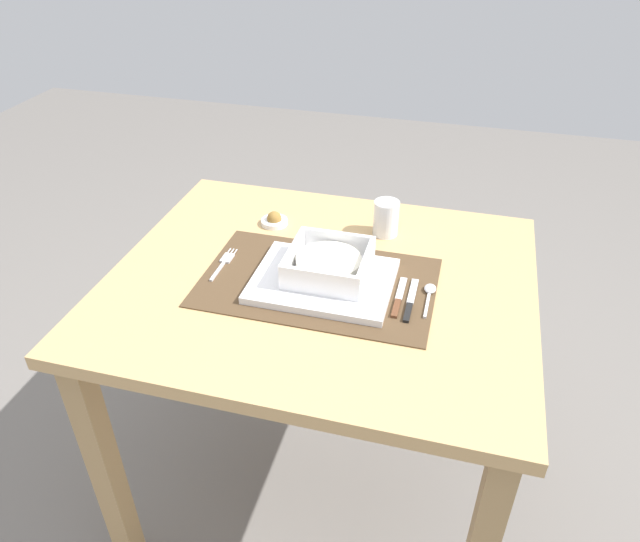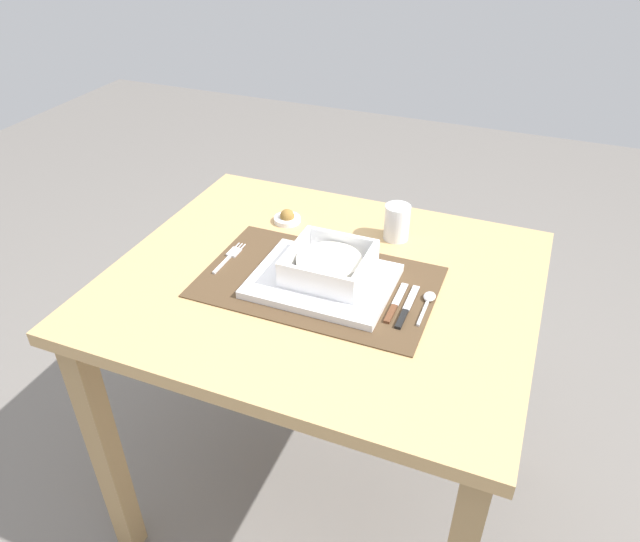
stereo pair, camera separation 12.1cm
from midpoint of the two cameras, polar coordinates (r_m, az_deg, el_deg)
name	(u,v)px [view 1 (the left image)]	position (r m, az deg, el deg)	size (l,w,h in m)	color
ground_plane	(320,489)	(1.77, -2.06, -20.35)	(6.00, 6.00, 0.00)	slate
dining_table	(321,317)	(1.31, -2.60, -4.59)	(0.88, 0.75, 0.72)	tan
placemat	(320,282)	(1.23, -2.82, -1.19)	(0.48, 0.30, 0.00)	#4C3823
serving_plate	(323,281)	(1.22, -2.55, -1.03)	(0.28, 0.22, 0.02)	white
porridge_bowl	(329,265)	(1.21, -2.01, 0.51)	(0.16, 0.16, 0.06)	white
fork	(225,262)	(1.31, -11.80, 0.80)	(0.02, 0.13, 0.00)	silver
spoon	(430,292)	(1.20, 7.68, -2.12)	(0.02, 0.11, 0.01)	silver
butter_knife	(410,302)	(1.17, 5.76, -3.14)	(0.01, 0.14, 0.01)	black
bread_knife	(398,299)	(1.18, 4.65, -2.84)	(0.01, 0.13, 0.01)	#59331E
drinking_glass	(386,219)	(1.38, 3.87, 4.90)	(0.06, 0.06, 0.08)	white
condiment_saucer	(274,220)	(1.44, -6.83, 4.79)	(0.06, 0.06, 0.04)	white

